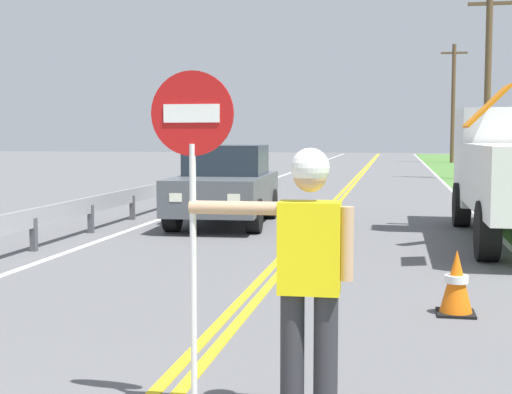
% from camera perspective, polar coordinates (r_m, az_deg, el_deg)
% --- Properties ---
extents(centerline_yellow_left, '(0.11, 110.00, 0.01)m').
position_cam_1_polar(centerline_yellow_left, '(21.69, 6.27, -0.19)').
color(centerline_yellow_left, yellow).
rests_on(centerline_yellow_left, ground).
extents(centerline_yellow_right, '(0.11, 110.00, 0.01)m').
position_cam_1_polar(centerline_yellow_right, '(21.68, 6.74, -0.20)').
color(centerline_yellow_right, yellow).
rests_on(centerline_yellow_right, ground).
extents(edge_line_right, '(0.12, 110.00, 0.01)m').
position_cam_1_polar(edge_line_right, '(21.71, 16.02, -0.35)').
color(edge_line_right, silver).
rests_on(edge_line_right, ground).
extents(edge_line_left, '(0.12, 110.00, 0.01)m').
position_cam_1_polar(edge_line_left, '(22.25, -2.78, -0.04)').
color(edge_line_left, silver).
rests_on(edge_line_left, ground).
extents(flagger_worker, '(1.09, 0.25, 1.83)m').
position_cam_1_polar(flagger_worker, '(4.74, 4.11, -5.59)').
color(flagger_worker, '#2D2D33').
rests_on(flagger_worker, ground).
extents(stop_sign_paddle, '(0.56, 0.04, 2.33)m').
position_cam_1_polar(stop_sign_paddle, '(4.80, -5.03, 2.50)').
color(stop_sign_paddle, silver).
rests_on(stop_sign_paddle, ground).
extents(oncoming_sedan_nearest, '(2.07, 4.18, 1.70)m').
position_cam_1_polar(oncoming_sedan_nearest, '(15.51, -2.45, 0.90)').
color(oncoming_sedan_nearest, '#4C5156').
rests_on(oncoming_sedan_nearest, ground).
extents(utility_pole_mid, '(1.80, 0.28, 8.08)m').
position_cam_1_polar(utility_pole_mid, '(32.78, 17.81, 8.69)').
color(utility_pole_mid, brown).
rests_on(utility_pole_mid, ground).
extents(utility_pole_far, '(1.80, 0.28, 8.25)m').
position_cam_1_polar(utility_pole_far, '(52.85, 15.28, 7.30)').
color(utility_pole_far, brown).
rests_on(utility_pole_far, ground).
extents(traffic_cone_lead, '(0.40, 0.40, 0.70)m').
position_cam_1_polar(traffic_cone_lead, '(8.02, 15.52, -6.59)').
color(traffic_cone_lead, orange).
rests_on(traffic_cone_lead, ground).
extents(guardrail_left_shoulder, '(0.10, 32.00, 0.71)m').
position_cam_1_polar(guardrail_left_shoulder, '(17.68, -8.44, 0.32)').
color(guardrail_left_shoulder, '#9EA0A3').
rests_on(guardrail_left_shoulder, ground).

